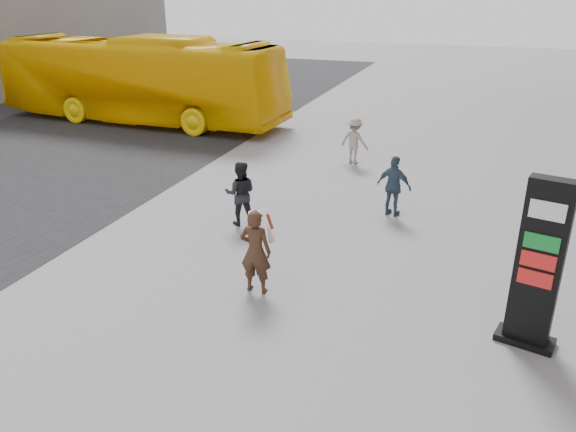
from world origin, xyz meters
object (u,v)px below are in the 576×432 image
(pedestrian_b, at_px, (355,140))
(pedestrian_c, at_px, (394,186))
(pedestrian_a, at_px, (240,193))
(info_pylon, at_px, (539,265))
(woman, at_px, (256,250))
(bus, at_px, (140,80))

(pedestrian_b, height_order, pedestrian_c, pedestrian_c)
(pedestrian_a, relative_size, pedestrian_b, 1.04)
(pedestrian_a, xyz_separation_m, pedestrian_b, (1.40, 5.76, -0.03))
(info_pylon, height_order, pedestrian_a, info_pylon)
(pedestrian_c, bearing_deg, info_pylon, 137.45)
(pedestrian_a, height_order, pedestrian_b, pedestrian_a)
(woman, distance_m, pedestrian_c, 4.91)
(pedestrian_b, distance_m, pedestrian_c, 4.45)
(pedestrian_b, relative_size, pedestrian_c, 0.98)
(info_pylon, bearing_deg, pedestrian_c, 136.19)
(woman, distance_m, bus, 15.20)
(info_pylon, bearing_deg, woman, -167.10)
(info_pylon, distance_m, pedestrian_a, 6.94)
(bus, distance_m, pedestrian_b, 10.19)
(bus, bearing_deg, woman, -136.48)
(bus, distance_m, pedestrian_c, 13.58)
(bus, xyz_separation_m, pedestrian_b, (9.72, -2.91, -0.98))
(pedestrian_b, bearing_deg, woman, 106.94)
(woman, height_order, pedestrian_b, woman)
(woman, distance_m, pedestrian_a, 3.24)
(info_pylon, height_order, bus, bus)
(bus, bearing_deg, info_pylon, -125.68)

